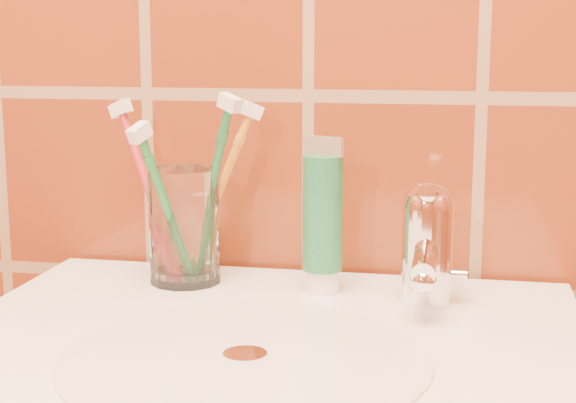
# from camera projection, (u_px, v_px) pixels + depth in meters

# --- Properties ---
(glass_tumbler) EXTENTS (0.09, 0.09, 0.12)m
(glass_tumbler) POSITION_uv_depth(u_px,v_px,m) (185.00, 226.00, 0.92)
(glass_tumbler) COLOR white
(glass_tumbler) RESTS_ON pedestal_sink
(toothpaste_tube) EXTENTS (0.04, 0.04, 0.16)m
(toothpaste_tube) POSITION_uv_depth(u_px,v_px,m) (323.00, 220.00, 0.88)
(toothpaste_tube) COLOR white
(toothpaste_tube) RESTS_ON pedestal_sink
(faucet) EXTENTS (0.05, 0.11, 0.12)m
(faucet) POSITION_uv_depth(u_px,v_px,m) (427.00, 240.00, 0.84)
(faucet) COLOR white
(faucet) RESTS_ON pedestal_sink
(toothbrush_0) EXTENTS (0.11, 0.16, 0.20)m
(toothbrush_0) POSITION_uv_depth(u_px,v_px,m) (167.00, 209.00, 0.88)
(toothbrush_0) COLOR #20783A
(toothbrush_0) RESTS_ON glass_tumbler
(toothbrush_1) EXTENTS (0.14, 0.12, 0.20)m
(toothbrush_1) POSITION_uv_depth(u_px,v_px,m) (218.00, 193.00, 0.93)
(toothbrush_1) COLOR orange
(toothbrush_1) RESTS_ON glass_tumbler
(toothbrush_2) EXTENTS (0.14, 0.12, 0.21)m
(toothbrush_2) POSITION_uv_depth(u_px,v_px,m) (210.00, 192.00, 0.90)
(toothbrush_2) COLOR #1B6833
(toothbrush_2) RESTS_ON glass_tumbler
(toothbrush_3) EXTENTS (0.15, 0.13, 0.20)m
(toothbrush_3) POSITION_uv_depth(u_px,v_px,m) (150.00, 193.00, 0.92)
(toothbrush_3) COLOR red
(toothbrush_3) RESTS_ON glass_tumbler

